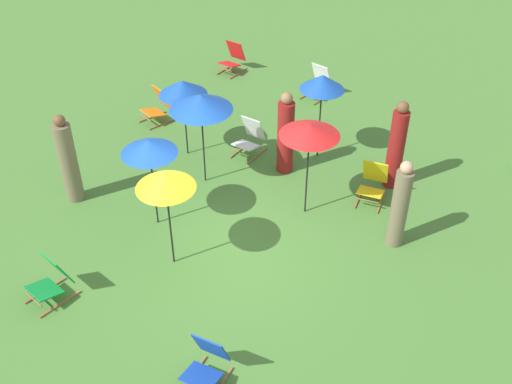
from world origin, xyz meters
TOP-DOWN VIEW (x-y plane):
  - ground_plane at (0.00, 0.00)m, footprint 40.00×40.00m
  - deckchair_0 at (-1.33, 2.84)m, footprint 0.50×0.77m
  - deckchair_1 at (-1.42, -2.46)m, footprint 0.56×0.81m
  - deckchair_3 at (1.62, -2.28)m, footprint 0.59×0.83m
  - deckchair_4 at (-4.03, 5.80)m, footprint 0.48×0.76m
  - deckchair_5 at (-1.45, 5.90)m, footprint 0.55×0.80m
  - deckchair_7 at (-3.88, 2.72)m, footprint 0.64×0.85m
  - deckchair_8 at (1.59, 2.88)m, footprint 0.65×0.85m
  - umbrella_0 at (-0.06, 3.59)m, footprint 0.91×0.91m
  - umbrella_1 at (-2.42, 2.03)m, footprint 1.01×1.01m
  - umbrella_2 at (0.74, 1.78)m, footprint 1.09×1.09m
  - umbrella_3 at (-1.34, -0.09)m, footprint 0.99×0.99m
  - umbrella_4 at (-0.39, -0.72)m, footprint 0.97×0.97m
  - umbrella_5 at (-1.46, 1.47)m, footprint 1.22×1.22m
  - person_0 at (-0.35, 2.73)m, footprint 0.40×0.40m
  - person_1 at (-3.17, -0.47)m, footprint 0.39×0.39m
  - person_2 at (1.70, 3.53)m, footprint 0.37×0.37m
  - person_3 at (2.51, 1.94)m, footprint 0.39×0.39m

SIDE VIEW (x-z plane):
  - ground_plane at x=0.00m, z-range 0.00..0.00m
  - deckchair_0 at x=-1.33m, z-range -0.05..0.79m
  - deckchair_1 at x=-1.42m, z-range -0.05..0.79m
  - deckchair_3 at x=1.62m, z-range -0.05..0.79m
  - deckchair_4 at x=-4.03m, z-range -0.05..0.79m
  - deckchair_5 at x=-1.45m, z-range -0.05..0.79m
  - deckchair_7 at x=-3.88m, z-range -0.05..0.79m
  - deckchair_8 at x=1.59m, z-range -0.05..0.79m
  - person_3 at x=2.51m, z-range -0.04..1.71m
  - person_0 at x=-0.35m, z-range -0.05..1.75m
  - person_1 at x=-3.17m, z-range -0.06..1.82m
  - person_2 at x=1.70m, z-range -0.05..1.86m
  - umbrella_1 at x=-2.42m, z-range 0.71..2.46m
  - umbrella_3 at x=-1.34m, z-range 0.77..2.59m
  - umbrella_0 at x=-0.06m, z-range 0.79..2.71m
  - umbrella_4 at x=-0.39m, z-range 0.80..2.71m
  - umbrella_5 at x=-1.46m, z-range 0.82..2.79m
  - umbrella_2 at x=0.74m, z-range 0.85..2.78m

